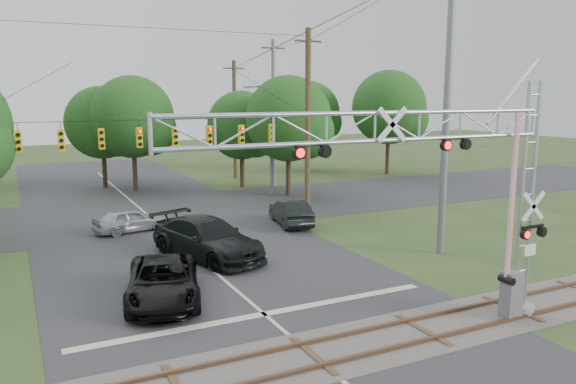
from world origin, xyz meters
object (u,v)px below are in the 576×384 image
traffic_signal_span (172,128)px  sedan_silver (130,220)px  crossing_gantry (442,179)px  pickup_black (163,281)px  streetlight (269,134)px  car_dark (207,238)px

traffic_signal_span → sedan_silver: size_ratio=4.90×
crossing_gantry → pickup_black: crossing_gantry is taller
traffic_signal_span → streetlight: 11.23m
pickup_black → car_dark: bearing=69.7°
streetlight → crossing_gantry: bearing=-102.8°
traffic_signal_span → car_dark: 8.50m
pickup_black → sedan_silver: pickup_black is taller
streetlight → traffic_signal_span: bearing=-143.5°
traffic_signal_span → pickup_black: size_ratio=3.52×
crossing_gantry → sedan_silver: 19.42m
crossing_gantry → pickup_black: (-6.92, 6.71, -4.20)m
traffic_signal_span → sedan_silver: traffic_signal_span is taller
car_dark → pickup_black: bearing=-144.3°
traffic_signal_span → car_dark: size_ratio=3.03×
traffic_signal_span → streetlight: traffic_signal_span is taller
traffic_signal_span → streetlight: size_ratio=2.36×
pickup_black → traffic_signal_span: bearing=87.5°
traffic_signal_span → car_dark: traffic_signal_span is taller
traffic_signal_span → sedan_silver: (-2.65, -0.39, -4.94)m
crossing_gantry → traffic_signal_span: (-3.31, 18.36, 0.65)m
pickup_black → car_dark: (3.21, 4.57, 0.16)m
crossing_gantry → car_dark: size_ratio=2.04×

